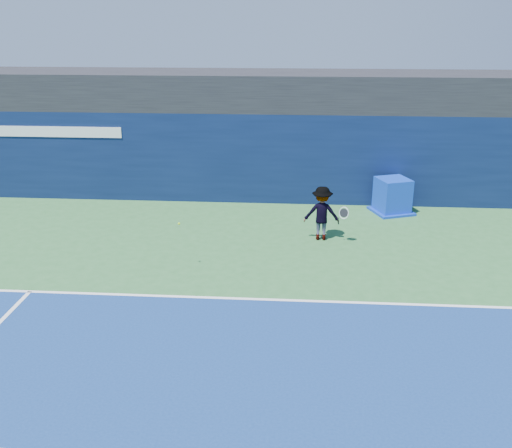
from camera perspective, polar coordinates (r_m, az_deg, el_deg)
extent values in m
plane|color=#2E6833|center=(10.36, -2.58, -15.21)|extent=(80.00, 80.00, 0.00)
cube|color=white|center=(12.90, -1.04, -7.49)|extent=(24.00, 0.10, 0.01)
cube|color=black|center=(20.06, 1.12, 13.26)|extent=(36.00, 3.00, 1.20)
cube|color=#0A1739|center=(19.44, 0.92, 6.75)|extent=(36.00, 1.00, 3.00)
cube|color=white|center=(20.39, -19.44, 8.69)|extent=(4.50, 0.04, 0.35)
cube|color=#0C31B3|center=(18.82, 13.48, 2.78)|extent=(1.21, 1.21, 1.12)
cube|color=#0C2CA8|center=(18.98, 13.35, 1.27)|extent=(1.51, 1.51, 0.07)
imported|color=silver|center=(16.10, 6.59, 1.08)|extent=(1.02, 0.62, 1.55)
cylinder|color=black|center=(15.94, 8.22, 0.32)|extent=(0.07, 0.14, 0.24)
torus|color=white|center=(15.82, 8.78, 1.10)|extent=(0.28, 0.16, 0.28)
cylinder|color=black|center=(15.82, 8.78, 1.10)|extent=(0.24, 0.12, 0.23)
sphere|color=#B3E018|center=(14.08, -7.70, 0.04)|extent=(0.06, 0.06, 0.06)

